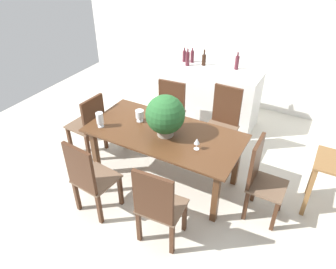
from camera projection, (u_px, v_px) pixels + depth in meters
The scene contains 19 objects.
ground_plane at pixel (165, 177), 4.36m from camera, with size 7.04×7.04×0.00m, color beige.
back_wall at pixel (238, 33), 5.51m from camera, with size 6.40×0.10×2.60m, color white.
dining_table at pixel (164, 139), 3.98m from camera, with size 1.94×0.95×0.75m.
chair_far_right at pixel (223, 119), 4.53m from camera, with size 0.44×0.44×1.04m.
chair_near_left at pixel (89, 177), 3.54m from camera, with size 0.48×0.47×1.01m.
chair_near_right at pixel (157, 205), 3.18m from camera, with size 0.49×0.44×1.02m.
chair_far_left at pixel (169, 108), 4.91m from camera, with size 0.51×0.49×0.92m.
chair_foot_end at pixel (260, 177), 3.54m from camera, with size 0.40×0.41×1.01m.
chair_head_end at pixel (90, 123), 4.54m from camera, with size 0.48×0.46×0.94m.
flower_centerpiece at pixel (165, 115), 3.73m from camera, with size 0.47×0.47×0.52m.
crystal_vase_left at pixel (100, 119), 3.97m from camera, with size 0.09×0.09×0.20m.
crystal_vase_center_near at pixel (140, 115), 4.09m from camera, with size 0.11×0.11×0.16m.
wine_glass at pixel (197, 142), 3.58m from camera, with size 0.07×0.07×0.15m.
kitchen_counter at pixel (209, 95), 5.38m from camera, with size 1.64×0.58×0.94m, color silver.
wine_bottle_green at pixel (237, 62), 5.03m from camera, with size 0.06×0.06×0.28m.
wine_bottle_dark at pixel (184, 56), 5.31m from camera, with size 0.06×0.06×0.24m.
wine_bottle_amber at pixel (188, 59), 5.16m from camera, with size 0.07×0.07×0.28m.
wine_bottle_tall at pixel (192, 56), 5.29m from camera, with size 0.06×0.06×0.24m.
wine_bottle_clear at pixel (204, 60), 5.18m from camera, with size 0.07×0.07×0.26m.
Camera 1 is at (1.62, -2.85, 2.93)m, focal length 33.92 mm.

